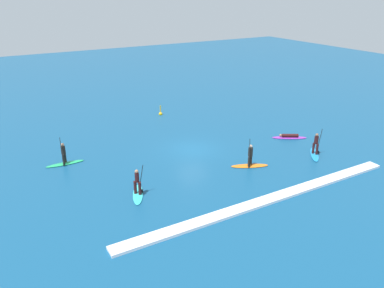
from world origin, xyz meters
The scene contains 8 objects.
ground_plane centered at (0.00, 0.00, 0.00)m, with size 120.00×120.00×0.00m, color navy.
surfer_on_blue_board centered at (8.19, -6.05, 0.48)m, with size 2.43×2.64×2.25m.
surfer_on_purple_board centered at (9.07, -2.14, 0.13)m, with size 3.10×2.25×0.40m.
surfer_on_orange_board centered at (2.19, -5.11, 0.49)m, with size 2.93×1.85×2.37m.
surfer_on_teal_board centered at (-6.99, -4.92, 0.46)m, with size 1.70×2.76×2.12m.
surfer_on_green_board centered at (-10.08, 2.41, 0.50)m, with size 2.92×0.80×2.31m.
marker_buoy centered at (1.86, 10.04, 0.16)m, with size 0.40×0.40×1.15m.
wave_crest centered at (0.00, -9.86, 0.09)m, with size 21.32×0.90×0.18m, color white.
Camera 1 is at (-15.08, -26.11, 12.80)m, focal length 35.96 mm.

